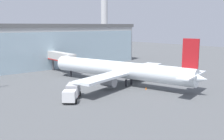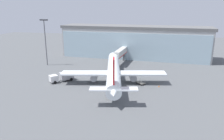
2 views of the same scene
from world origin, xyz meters
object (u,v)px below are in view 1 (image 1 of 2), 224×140
at_px(safety_cone_wingtip, 161,76).
at_px(catering_truck, 72,92).
at_px(jet_bridge, 61,57).
at_px(airplane, 121,70).
at_px(safety_cone_nose, 146,88).
at_px(baggage_cart, 145,78).
at_px(control_tower, 104,8).

bearing_deg(safety_cone_wingtip, catering_truck, -177.72).
bearing_deg(catering_truck, jet_bridge, -164.02).
bearing_deg(airplane, safety_cone_nose, 170.96).
xyz_separation_m(catering_truck, safety_cone_wingtip, (29.12, 1.16, -1.19)).
xyz_separation_m(baggage_cart, safety_cone_wingtip, (5.38, -1.23, -0.23)).
relative_size(jet_bridge, baggage_cart, 4.44).
xyz_separation_m(airplane, catering_truck, (-15.48, -2.73, -1.97)).
height_order(control_tower, safety_cone_nose, control_tower).
bearing_deg(safety_cone_wingtip, control_tower, 58.79).
relative_size(jet_bridge, safety_cone_wingtip, 25.12).
xyz_separation_m(jet_bridge, control_tower, (60.53, 49.81, 18.91)).
bearing_deg(catering_truck, safety_cone_wingtip, 136.20).
bearing_deg(control_tower, safety_cone_wingtip, -121.21).
relative_size(catering_truck, safety_cone_nose, 12.34).
bearing_deg(control_tower, baggage_cart, -124.60).
distance_m(jet_bridge, control_tower, 80.64).
bearing_deg(airplane, jet_bridge, -7.46).
relative_size(airplane, catering_truck, 5.89).
height_order(control_tower, catering_truck, control_tower).
bearing_deg(jet_bridge, airplane, -171.45).
bearing_deg(baggage_cart, control_tower, -79.81).
relative_size(safety_cone_nose, safety_cone_wingtip, 1.00).
height_order(jet_bridge, safety_cone_wingtip, jet_bridge).
xyz_separation_m(control_tower, safety_cone_nose, (-58.25, -80.03, -23.15)).
bearing_deg(safety_cone_nose, safety_cone_wingtip, 23.47).
distance_m(control_tower, safety_cone_wingtip, 89.89).
xyz_separation_m(control_tower, baggage_cart, (-50.39, -73.05, -22.92)).
distance_m(airplane, catering_truck, 15.84).
distance_m(baggage_cart, safety_cone_nose, 10.52).
xyz_separation_m(catering_truck, baggage_cart, (23.74, 2.39, -0.97)).
distance_m(control_tower, safety_cone_nose, 101.66).
relative_size(baggage_cart, safety_cone_wingtip, 5.66).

